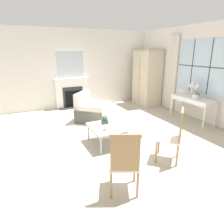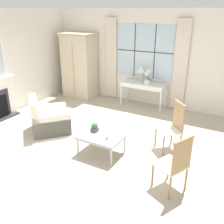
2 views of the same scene
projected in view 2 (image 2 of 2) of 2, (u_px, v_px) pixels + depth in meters
The scene contains 13 objects.
ground_plane at pixel (90, 142), 5.61m from camera, with size 14.00×14.00×0.00m, color #B2A893.
wall_back_windowed at pixel (145, 58), 7.52m from camera, with size 7.20×0.14×2.80m.
wall_left at pixel (10, 62), 6.93m from camera, with size 0.06×7.20×2.80m, color silver.
armoire at pixel (80, 65), 8.29m from camera, with size 1.12×0.74×2.07m.
console_table at pixel (143, 86), 7.46m from camera, with size 1.35×0.52×0.73m.
table_lamp at pixel (141, 70), 7.40m from camera, with size 0.30×0.30×0.46m.
potted_orchid at pixel (147, 78), 7.25m from camera, with size 0.23×0.18×0.45m.
armchair_upholstered at pixel (49, 120), 6.03m from camera, with size 1.21×1.21×0.86m.
side_chair_wooden at pixel (174, 124), 5.10m from camera, with size 0.62×0.62×1.04m.
accent_chair_wooden at pixel (176, 162), 3.87m from camera, with size 0.58×0.58×1.01m.
coffee_table at pixel (101, 137), 5.02m from camera, with size 0.88×0.67×0.43m.
potted_plant_small at pixel (95, 127), 5.11m from camera, with size 0.14×0.14×0.20m.
pillar_candle at pixel (107, 137), 4.82m from camera, with size 0.09×0.09×0.12m.
Camera 2 is at (2.85, -4.06, 2.74)m, focal length 40.00 mm.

